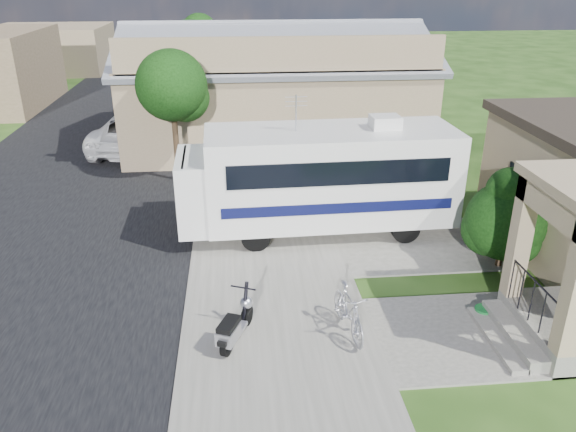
{
  "coord_description": "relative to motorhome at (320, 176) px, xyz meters",
  "views": [
    {
      "loc": [
        -1.72,
        -10.22,
        6.91
      ],
      "look_at": [
        -0.5,
        2.5,
        1.3
      ],
      "focal_mm": 35.0,
      "sensor_mm": 36.0,
      "label": 1
    }
  ],
  "objects": [
    {
      "name": "scooter",
      "position": [
        -2.45,
        -5.17,
        -1.22
      ],
      "size": [
        0.83,
        1.46,
        1.01
      ],
      "rotation": [
        0.0,
        0.0,
        -0.4
      ],
      "color": "black",
      "rests_on": "ground"
    },
    {
      "name": "warehouse",
      "position": [
        -0.57,
        9.66,
        0.32
      ],
      "size": [
        12.5,
        8.4,
        5.04
      ],
      "color": "#836F52",
      "rests_on": "ground"
    },
    {
      "name": "garden_hose",
      "position": [
        2.93,
        -4.68,
        -1.58
      ],
      "size": [
        0.4,
        0.4,
        0.18
      ],
      "primitive_type": "cylinder",
      "color": "#146529",
      "rests_on": "ground"
    },
    {
      "name": "sidewalk_slab",
      "position": [
        -1.57,
        5.69,
        -1.64
      ],
      "size": [
        4.0,
        80.0,
        0.06
      ],
      "primitive_type": "cube",
      "color": "#65645B",
      "rests_on": "ground"
    },
    {
      "name": "street_slab",
      "position": [
        -8.07,
        5.69,
        -1.66
      ],
      "size": [
        9.0,
        80.0,
        0.02
      ],
      "primitive_type": "cube",
      "color": "black",
      "rests_on": "ground"
    },
    {
      "name": "motorhome",
      "position": [
        0.0,
        0.0,
        0.0
      ],
      "size": [
        7.66,
        2.65,
        3.9
      ],
      "rotation": [
        0.0,
        0.0,
        0.03
      ],
      "color": "silver",
      "rests_on": "ground"
    },
    {
      "name": "street_tree_a",
      "position": [
        -4.27,
        4.74,
        1.58
      ],
      "size": [
        2.44,
        2.4,
        4.58
      ],
      "color": "#332216",
      "rests_on": "ground"
    },
    {
      "name": "distant_bldg_near",
      "position": [
        -15.57,
        29.69,
        -0.07
      ],
      "size": [
        8.0,
        7.0,
        3.2
      ],
      "primitive_type": "cube",
      "color": "#836F52",
      "rests_on": "ground"
    },
    {
      "name": "bicycle",
      "position": [
        -0.14,
        -5.05,
        -1.16
      ],
      "size": [
        0.74,
        1.76,
        1.02
      ],
      "primitive_type": "imported",
      "rotation": [
        0.0,
        0.0,
        0.15
      ],
      "color": "#B4B3BC",
      "rests_on": "ground"
    },
    {
      "name": "van",
      "position": [
        -6.92,
        15.55,
        -0.81
      ],
      "size": [
        2.45,
        5.98,
        1.73
      ],
      "primitive_type": "imported",
      "rotation": [
        0.0,
        0.0,
        0.0
      ],
      "color": "white",
      "rests_on": "ground"
    },
    {
      "name": "walk_slab",
      "position": [
        2.43,
        -5.31,
        -1.65
      ],
      "size": [
        4.0,
        3.0,
        0.05
      ],
      "primitive_type": "cube",
      "color": "#65645B",
      "rests_on": "ground"
    },
    {
      "name": "ground",
      "position": [
        -0.57,
        -4.31,
        -1.67
      ],
      "size": [
        120.0,
        120.0,
        0.0
      ],
      "primitive_type": "plane",
      "color": "#1D3A0F"
    },
    {
      "name": "street_tree_c",
      "position": [
        -4.27,
        23.74,
        1.43
      ],
      "size": [
        2.44,
        2.4,
        4.42
      ],
      "color": "#332216",
      "rests_on": "ground"
    },
    {
      "name": "street_tree_b",
      "position": [
        -4.27,
        14.74,
        1.72
      ],
      "size": [
        2.44,
        2.4,
        4.73
      ],
      "color": "#332216",
      "rests_on": "ground"
    },
    {
      "name": "pickup_truck",
      "position": [
        -6.29,
        8.84,
        -0.86
      ],
      "size": [
        3.74,
        6.25,
        1.63
      ],
      "primitive_type": "imported",
      "rotation": [
        0.0,
        0.0,
        2.95
      ],
      "color": "white",
      "rests_on": "ground"
    },
    {
      "name": "driveway_slab",
      "position": [
        0.93,
        0.19,
        -1.65
      ],
      "size": [
        7.0,
        6.0,
        0.05
      ],
      "primitive_type": "cube",
      "color": "#65645B",
      "rests_on": "ground"
    },
    {
      "name": "shrub",
      "position": [
        4.28,
        -2.5,
        -0.32
      ],
      "size": [
        2.15,
        2.05,
        2.64
      ],
      "color": "#332216",
      "rests_on": "ground"
    }
  ]
}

